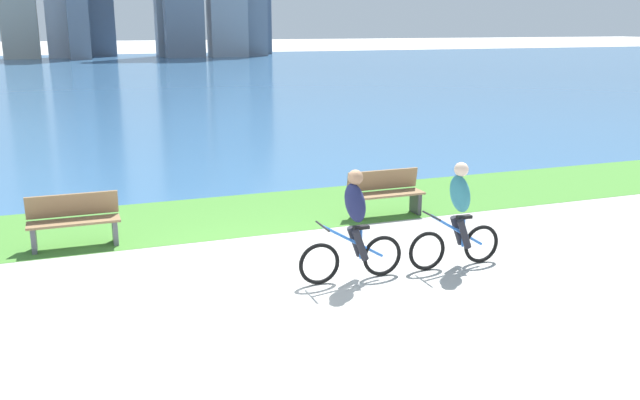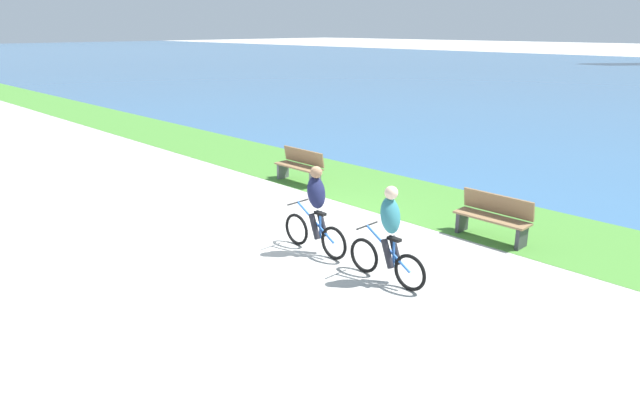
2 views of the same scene
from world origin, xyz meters
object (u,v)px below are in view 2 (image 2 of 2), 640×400
Objects in this scene: cyclist_lead at (316,210)px; bench_far_along_path at (493,217)px; bench_near_path at (300,166)px; cyclist_trailing at (389,235)px.

cyclist_lead reaches higher than bench_far_along_path.
cyclist_lead is 4.94m from bench_near_path.
cyclist_lead is 1.01× the size of cyclist_trailing.
cyclist_trailing is 1.11× the size of bench_far_along_path.
bench_far_along_path is at bearing -0.99° from bench_near_path.
cyclist_trailing is (1.74, -0.02, -0.00)m from cyclist_lead.
bench_far_along_path is at bearing 85.77° from cyclist_trailing.
bench_near_path is 5.79m from bench_far_along_path.
bench_near_path is at bearing 150.69° from cyclist_trailing.
bench_far_along_path is (0.22, 3.02, -0.38)m from cyclist_trailing.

